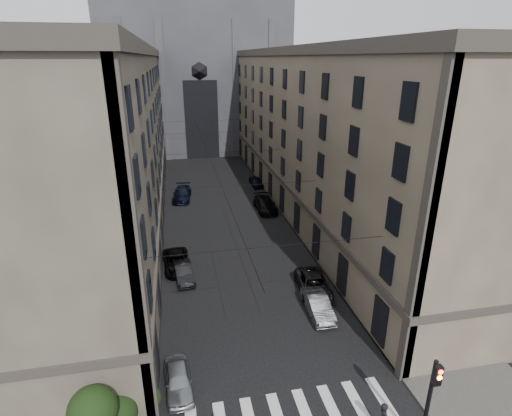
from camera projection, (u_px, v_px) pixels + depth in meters
sidewalk_left at (134, 216)px, 47.55m from camera, size 7.00×80.00×0.15m
sidewalk_right at (302, 204)px, 51.48m from camera, size 7.00×80.00×0.15m
zebra_crossing at (292, 415)px, 21.13m from camera, size 11.00×3.20×0.01m
building_left at (97, 139)px, 43.72m from camera, size 13.60×60.60×18.85m
building_right at (328, 131)px, 48.75m from camera, size 13.60×60.60×18.85m
gothic_tower at (195, 57)px, 78.95m from camera, size 35.00×23.00×58.00m
traffic_light_right at (431, 396)px, 18.19m from camera, size 0.34×0.50×5.20m
tram_wires at (220, 153)px, 46.64m from camera, size 14.00×60.00×0.43m
car_left_near at (178, 380)px, 22.56m from camera, size 1.83×3.94×1.31m
car_left_midnear at (184, 272)px, 33.84m from camera, size 1.89×4.26×1.36m
car_left_midfar at (177, 262)px, 35.55m from camera, size 2.67×5.13×1.38m
car_left_far at (182, 194)px, 52.91m from camera, size 2.83×5.71×1.59m
car_right_near at (318, 305)px, 29.22m from camera, size 1.63×4.37×1.43m
car_right_midnear at (313, 285)px, 31.89m from camera, size 2.94×5.38×1.43m
car_right_midfar at (265, 204)px, 49.09m from camera, size 2.27×5.45×1.57m
car_right_far at (256, 182)px, 58.48m from camera, size 1.78×3.99×1.33m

